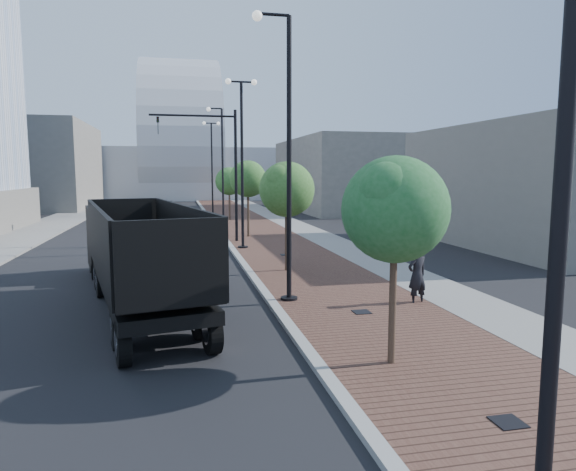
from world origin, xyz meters
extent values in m
cube|color=#4C2D23|center=(3.50, 40.00, 0.06)|extent=(7.00, 140.00, 0.12)
cube|color=slate|center=(6.20, 40.00, 0.07)|extent=(2.40, 140.00, 0.13)
cube|color=gray|center=(0.00, 40.00, 0.07)|extent=(0.30, 140.00, 0.14)
cube|color=slate|center=(-13.00, 40.00, 0.06)|extent=(4.00, 140.00, 0.12)
cube|color=black|center=(-5.36, 16.12, 1.64)|extent=(2.86, 2.94, 2.51)
cube|color=black|center=(-5.66, 17.59, 0.82)|extent=(2.36, 0.93, 1.25)
cube|color=black|center=(-5.06, 14.65, 1.01)|extent=(2.52, 1.24, 0.48)
cube|color=black|center=(-3.97, 9.26, 1.01)|extent=(4.03, 9.16, 0.34)
cube|color=black|center=(-3.97, 9.26, 1.40)|extent=(4.13, 9.18, 0.12)
cube|color=black|center=(-5.15, 9.02, 2.36)|extent=(1.88, 8.72, 1.93)
cube|color=black|center=(-2.79, 9.50, 2.36)|extent=(1.88, 8.72, 1.93)
cube|color=black|center=(-3.07, 4.81, 2.36)|extent=(2.39, 0.59, 1.93)
cube|color=black|center=(-4.87, 13.71, 2.36)|extent=(2.39, 0.59, 1.93)
cylinder|color=black|center=(-6.24, 15.33, 0.53)|extent=(0.49, 1.10, 1.06)
cylinder|color=silver|center=(-6.24, 15.33, 0.53)|extent=(0.44, 0.63, 0.58)
cylinder|color=black|center=(-4.25, 15.74, 0.53)|extent=(0.49, 1.10, 1.06)
cylinder|color=silver|center=(-4.25, 15.74, 0.53)|extent=(0.44, 0.63, 0.58)
cylinder|color=black|center=(-6.55, 16.90, 0.53)|extent=(0.49, 1.10, 1.06)
cylinder|color=silver|center=(-6.55, 16.90, 0.53)|extent=(0.44, 0.63, 0.58)
cylinder|color=black|center=(-4.57, 17.30, 0.53)|extent=(0.49, 1.10, 1.06)
cylinder|color=silver|center=(-4.57, 17.30, 0.53)|extent=(0.44, 0.63, 0.58)
cylinder|color=black|center=(-4.20, 5.34, 0.53)|extent=(0.49, 1.10, 1.06)
cylinder|color=silver|center=(-4.20, 5.34, 0.53)|extent=(0.44, 0.63, 0.58)
cylinder|color=black|center=(-2.22, 5.74, 0.53)|extent=(0.49, 1.10, 1.06)
cylinder|color=silver|center=(-2.22, 5.74, 0.53)|extent=(0.44, 0.63, 0.58)
cylinder|color=black|center=(-4.44, 6.51, 0.53)|extent=(0.49, 1.10, 1.06)
cylinder|color=silver|center=(-4.44, 6.51, 0.53)|extent=(0.44, 0.63, 0.58)
cylinder|color=black|center=(-2.46, 6.92, 0.53)|extent=(0.49, 1.10, 1.06)
cylinder|color=silver|center=(-2.46, 6.92, 0.53)|extent=(0.44, 0.63, 0.58)
cylinder|color=black|center=(-5.60, 12.20, 0.53)|extent=(0.49, 1.10, 1.06)
cylinder|color=silver|center=(-5.60, 12.20, 0.53)|extent=(0.44, 0.63, 0.58)
cylinder|color=black|center=(-3.61, 12.60, 0.53)|extent=(0.49, 1.10, 1.06)
cylinder|color=silver|center=(-3.61, 12.60, 0.53)|extent=(0.44, 0.63, 0.58)
cylinder|color=black|center=(-5.84, 13.37, 0.53)|extent=(0.49, 1.10, 1.06)
cylinder|color=silver|center=(-5.84, 13.37, 0.53)|extent=(0.44, 0.63, 0.58)
cylinder|color=black|center=(-3.85, 13.78, 0.53)|extent=(0.49, 1.10, 1.06)
cylinder|color=silver|center=(-3.85, 13.78, 0.53)|extent=(0.44, 0.63, 0.58)
imported|color=white|center=(-4.31, 13.89, 0.75)|extent=(1.96, 4.65, 1.49)
imported|color=black|center=(-6.15, 38.43, 0.73)|extent=(3.45, 5.64, 1.46)
imported|color=black|center=(-4.32, 44.30, 0.75)|extent=(2.28, 5.23, 1.50)
imported|color=black|center=(4.58, 8.81, 1.00)|extent=(0.84, 0.68, 2.01)
cylinder|color=black|center=(0.60, -2.00, 4.62)|extent=(0.16, 0.16, 9.00)
cylinder|color=black|center=(0.60, 10.00, 0.10)|extent=(0.56, 0.56, 0.20)
cylinder|color=black|center=(0.60, 10.00, 4.62)|extent=(0.16, 0.16, 9.00)
cylinder|color=black|center=(0.10, 10.00, 9.12)|extent=(1.00, 0.10, 0.10)
sphere|color=silver|center=(-0.40, 10.00, 9.05)|extent=(0.32, 0.32, 0.32)
cylinder|color=black|center=(0.60, 22.00, 0.10)|extent=(0.56, 0.56, 0.20)
cylinder|color=black|center=(0.60, 22.00, 4.62)|extent=(0.16, 0.16, 9.00)
cylinder|color=black|center=(0.60, 22.00, 9.12)|extent=(1.40, 0.10, 0.10)
sphere|color=silver|center=(-0.10, 22.00, 9.12)|extent=(0.32, 0.32, 0.32)
sphere|color=silver|center=(1.30, 22.00, 9.12)|extent=(0.32, 0.32, 0.32)
cylinder|color=black|center=(0.60, 34.00, 0.10)|extent=(0.56, 0.56, 0.20)
cylinder|color=black|center=(0.60, 34.00, 4.62)|extent=(0.16, 0.16, 9.00)
cylinder|color=black|center=(0.10, 34.00, 9.12)|extent=(1.00, 0.10, 0.10)
sphere|color=silver|center=(-0.40, 34.00, 9.05)|extent=(0.32, 0.32, 0.32)
cylinder|color=black|center=(0.60, 46.00, 0.10)|extent=(0.56, 0.56, 0.20)
cylinder|color=black|center=(0.60, 46.00, 4.62)|extent=(0.16, 0.16, 9.00)
cylinder|color=black|center=(0.60, 46.00, 9.12)|extent=(1.40, 0.10, 0.10)
sphere|color=silver|center=(-0.10, 46.00, 9.12)|extent=(0.32, 0.32, 0.32)
sphere|color=silver|center=(1.30, 46.00, 9.12)|extent=(0.32, 0.32, 0.32)
cylinder|color=black|center=(0.60, 25.00, 4.00)|extent=(0.18, 0.18, 8.00)
cylinder|color=black|center=(-1.90, 25.00, 7.60)|extent=(5.00, 0.12, 0.12)
imported|color=black|center=(-3.90, 25.00, 7.00)|extent=(0.16, 0.20, 1.00)
cylinder|color=#382619|center=(1.60, 4.00, 1.64)|extent=(0.16, 0.16, 3.28)
sphere|color=#1D5624|center=(1.60, 4.00, 3.51)|extent=(2.30, 2.30, 2.30)
sphere|color=#1D5624|center=(2.00, 4.30, 3.28)|extent=(1.61, 1.61, 1.61)
sphere|color=#1D5624|center=(1.30, 3.70, 3.84)|extent=(1.38, 1.38, 1.38)
cylinder|color=#382619|center=(1.60, 15.00, 1.67)|extent=(0.16, 0.16, 3.35)
sphere|color=#306121|center=(1.60, 15.00, 3.58)|extent=(2.34, 2.34, 2.34)
sphere|color=#306121|center=(2.00, 15.30, 3.35)|extent=(1.64, 1.64, 1.64)
sphere|color=#306121|center=(1.30, 14.70, 3.92)|extent=(1.41, 1.41, 1.41)
cylinder|color=#382619|center=(1.60, 27.00, 1.81)|extent=(0.16, 0.16, 3.61)
sphere|color=#2D6021|center=(1.60, 27.00, 3.87)|extent=(2.38, 2.38, 2.38)
sphere|color=#2D6021|center=(2.00, 27.30, 3.61)|extent=(1.67, 1.67, 1.67)
sphere|color=#2D6021|center=(1.30, 26.70, 4.23)|extent=(1.43, 1.43, 1.43)
cylinder|color=#382619|center=(1.60, 39.00, 1.64)|extent=(0.16, 0.16, 3.28)
sphere|color=#24551D|center=(1.60, 39.00, 3.52)|extent=(2.44, 2.44, 2.44)
sphere|color=#24551D|center=(2.00, 39.30, 3.28)|extent=(1.71, 1.71, 1.71)
sphere|color=#24551D|center=(1.30, 38.70, 3.84)|extent=(1.47, 1.47, 1.47)
cube|color=#ADB1B8|center=(-2.00, 85.00, 4.00)|extent=(50.00, 28.00, 8.00)
cube|color=slate|center=(-20.00, 60.00, 5.00)|extent=(14.00, 20.00, 10.00)
cube|color=#635F59|center=(16.00, 50.00, 4.00)|extent=(12.00, 22.00, 8.00)
cube|color=#635F59|center=(18.00, 20.00, 3.50)|extent=(10.00, 16.00, 7.00)
cube|color=black|center=(2.40, 1.00, 0.13)|extent=(0.50, 0.50, 0.02)
cube|color=black|center=(2.40, 8.00, 0.13)|extent=(0.50, 0.50, 0.02)
cube|color=black|center=(2.40, 19.00, 0.13)|extent=(0.50, 0.50, 0.02)
camera|label=1|loc=(-2.96, -6.19, 4.31)|focal=31.99mm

